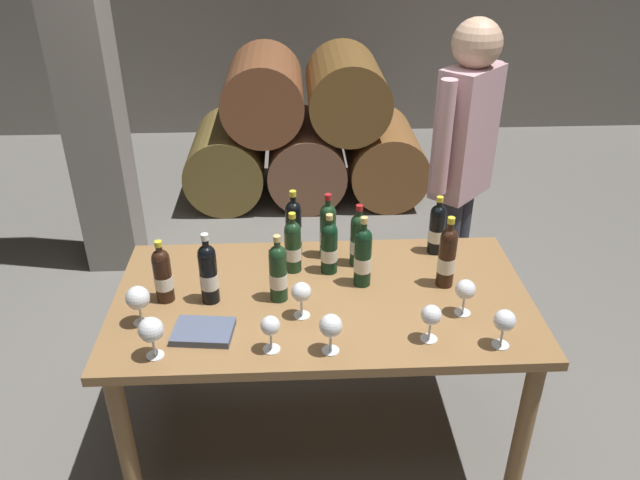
{
  "coord_description": "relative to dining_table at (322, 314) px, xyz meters",
  "views": [
    {
      "loc": [
        -0.11,
        -2.1,
        2.23
      ],
      "look_at": [
        0.0,
        0.2,
        0.91
      ],
      "focal_mm": 35.13,
      "sensor_mm": 36.0,
      "label": 1
    }
  ],
  "objects": [
    {
      "name": "wine_glass_0",
      "position": [
        0.54,
        -0.14,
        0.2
      ],
      "size": [
        0.08,
        0.08,
        0.15
      ],
      "color": "white",
      "rests_on": "dining_table"
    },
    {
      "name": "wine_bottle_8",
      "position": [
        0.52,
        0.06,
        0.23
      ],
      "size": [
        0.07,
        0.07,
        0.32
      ],
      "color": "black",
      "rests_on": "dining_table"
    },
    {
      "name": "wine_glass_1",
      "position": [
        -0.09,
        -0.13,
        0.2
      ],
      "size": [
        0.08,
        0.08,
        0.15
      ],
      "color": "white",
      "rests_on": "dining_table"
    },
    {
      "name": "wine_bottle_2",
      "position": [
        -0.63,
        0.01,
        0.21
      ],
      "size": [
        0.07,
        0.07,
        0.27
      ],
      "color": "black",
      "rests_on": "dining_table"
    },
    {
      "name": "wine_bottle_0",
      "position": [
        0.17,
        0.24,
        0.22
      ],
      "size": [
        0.07,
        0.07,
        0.29
      ],
      "color": "#19381E",
      "rests_on": "dining_table"
    },
    {
      "name": "wine_bottle_4",
      "position": [
        -0.18,
        -0.01,
        0.22
      ],
      "size": [
        0.07,
        0.07,
        0.29
      ],
      "color": "#19381E",
      "rests_on": "dining_table"
    },
    {
      "name": "stone_pillar",
      "position": [
        -1.3,
        1.6,
        0.63
      ],
      "size": [
        0.32,
        0.32,
        2.6
      ],
      "primitive_type": "cube",
      "color": "gray",
      "rests_on": "ground_plane"
    },
    {
      "name": "wine_bottle_9",
      "position": [
        -0.11,
        0.35,
        0.22
      ],
      "size": [
        0.07,
        0.07,
        0.31
      ],
      "color": "black",
      "rests_on": "dining_table"
    },
    {
      "name": "wine_bottle_1",
      "position": [
        0.04,
        0.19,
        0.21
      ],
      "size": [
        0.07,
        0.07,
        0.28
      ],
      "color": "black",
      "rests_on": "dining_table"
    },
    {
      "name": "dining_table",
      "position": [
        0.0,
        0.0,
        0.0
      ],
      "size": [
        1.7,
        0.9,
        0.76
      ],
      "color": "olive",
      "rests_on": "ground_plane"
    },
    {
      "name": "wine_bottle_7",
      "position": [
        -0.45,
        -0.01,
        0.22
      ],
      "size": [
        0.07,
        0.07,
        0.31
      ],
      "color": "black",
      "rests_on": "dining_table"
    },
    {
      "name": "tasting_notebook",
      "position": [
        -0.46,
        -0.23,
        0.11
      ],
      "size": [
        0.24,
        0.18,
        0.03
      ],
      "primitive_type": "cube",
      "rotation": [
        0.0,
        0.0,
        -0.11
      ],
      "color": "#4C5670",
      "rests_on": "dining_table"
    },
    {
      "name": "wine_bottle_6",
      "position": [
        -0.12,
        0.21,
        0.21
      ],
      "size": [
        0.07,
        0.07,
        0.28
      ],
      "color": "#19381E",
      "rests_on": "dining_table"
    },
    {
      "name": "wine_glass_7",
      "position": [
        0.63,
        -0.34,
        0.2
      ],
      "size": [
        0.08,
        0.08,
        0.15
      ],
      "color": "white",
      "rests_on": "dining_table"
    },
    {
      "name": "ground_plane",
      "position": [
        0.0,
        0.0,
        -0.67
      ],
      "size": [
        14.0,
        14.0,
        0.0
      ],
      "primitive_type": "plane",
      "color": "#66635E"
    },
    {
      "name": "barrel_stack",
      "position": [
        0.0,
        2.6,
        -0.15
      ],
      "size": [
        1.86,
        0.9,
        1.15
      ],
      "color": "brown",
      "rests_on": "ground_plane"
    },
    {
      "name": "wine_glass_3",
      "position": [
        0.38,
        -0.3,
        0.2
      ],
      "size": [
        0.08,
        0.08,
        0.15
      ],
      "color": "white",
      "rests_on": "dining_table"
    },
    {
      "name": "wine_bottle_5",
      "position": [
        0.17,
        0.08,
        0.23
      ],
      "size": [
        0.07,
        0.07,
        0.31
      ],
      "color": "black",
      "rests_on": "dining_table"
    },
    {
      "name": "wine_bottle_3",
      "position": [
        0.04,
        0.32,
        0.22
      ],
      "size": [
        0.07,
        0.07,
        0.31
      ],
      "color": "#19381E",
      "rests_on": "dining_table"
    },
    {
      "name": "wine_glass_2",
      "position": [
        -0.2,
        -0.33,
        0.19
      ],
      "size": [
        0.07,
        0.07,
        0.15
      ],
      "color": "white",
      "rests_on": "dining_table"
    },
    {
      "name": "wine_glass_6",
      "position": [
        -0.7,
        -0.15,
        0.21
      ],
      "size": [
        0.09,
        0.09,
        0.16
      ],
      "color": "white",
      "rests_on": "dining_table"
    },
    {
      "name": "sommelier_presenting",
      "position": [
        0.74,
        0.75,
        0.37
      ],
      "size": [
        0.37,
        0.38,
        1.72
      ],
      "color": "#383842",
      "rests_on": "ground_plane"
    },
    {
      "name": "wine_glass_4",
      "position": [
        0.01,
        -0.35,
        0.2
      ],
      "size": [
        0.08,
        0.08,
        0.16
      ],
      "color": "white",
      "rests_on": "dining_table"
    },
    {
      "name": "wine_glass_5",
      "position": [
        -0.62,
        -0.35,
        0.21
      ],
      "size": [
        0.09,
        0.09,
        0.16
      ],
      "color": "white",
      "rests_on": "dining_table"
    },
    {
      "name": "wine_bottle_10",
      "position": [
        0.53,
        0.33,
        0.21
      ],
      "size": [
        0.07,
        0.07,
        0.28
      ],
      "color": "black",
      "rests_on": "dining_table"
    }
  ]
}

